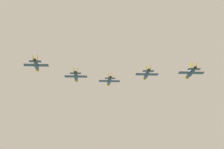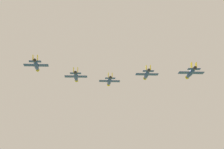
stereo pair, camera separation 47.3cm
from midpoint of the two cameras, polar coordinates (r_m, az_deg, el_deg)
jet_lead at (r=219.05m, az=-0.37°, el=-0.77°), size 13.95×9.60×3.21m
jet_left_wingman at (r=201.69m, az=-4.23°, el=-0.24°), size 13.70×9.82×3.18m
jet_right_wingman at (r=203.60m, az=3.94°, el=0.01°), size 13.89×9.81×3.22m
jet_left_outer at (r=186.02m, az=-8.76°, el=1.06°), size 13.84×9.56×3.19m
jet_right_outer at (r=188.88m, az=8.97°, el=0.18°), size 14.45×10.03×3.33m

